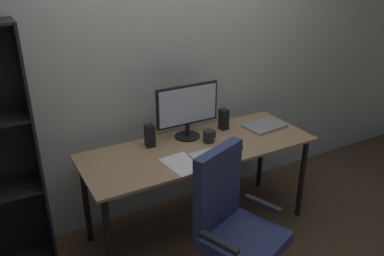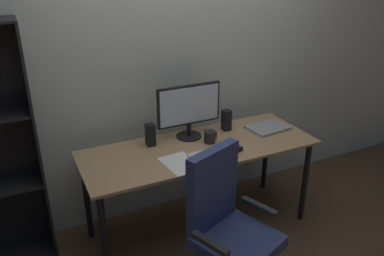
{
  "view_description": "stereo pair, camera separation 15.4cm",
  "coord_description": "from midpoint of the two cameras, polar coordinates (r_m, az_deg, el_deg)",
  "views": [
    {
      "loc": [
        -1.32,
        -2.26,
        2.05
      ],
      "look_at": [
        -0.07,
        -0.0,
        0.9
      ],
      "focal_mm": 36.53,
      "sensor_mm": 36.0,
      "label": 1
    },
    {
      "loc": [
        -1.19,
        -2.33,
        2.05
      ],
      "look_at": [
        -0.07,
        -0.0,
        0.9
      ],
      "focal_mm": 36.53,
      "sensor_mm": 36.0,
      "label": 2
    }
  ],
  "objects": [
    {
      "name": "coffee_mug",
      "position": [
        2.97,
        4.09,
        -1.29
      ],
      "size": [
        0.1,
        0.09,
        0.09
      ],
      "color": "black",
      "rests_on": "desk"
    },
    {
      "name": "ground_plane",
      "position": [
        3.32,
        2.42,
        -14.22
      ],
      "size": [
        12.0,
        12.0,
        0.0
      ],
      "primitive_type": "plane",
      "color": "#4C3826"
    },
    {
      "name": "speaker_right",
      "position": [
        3.18,
        6.42,
        1.13
      ],
      "size": [
        0.06,
        0.07,
        0.17
      ],
      "primitive_type": "cube",
      "color": "black",
      "rests_on": "desk"
    },
    {
      "name": "mouse",
      "position": [
        2.89,
        7.93,
        -2.89
      ],
      "size": [
        0.08,
        0.11,
        0.03
      ],
      "primitive_type": "cube",
      "rotation": [
        0.0,
        0.0,
        0.24
      ],
      "color": "black",
      "rests_on": "desk"
    },
    {
      "name": "office_chair",
      "position": [
        2.52,
        7.1,
        -15.34
      ],
      "size": [
        0.58,
        0.58,
        1.01
      ],
      "rotation": [
        0.0,
        0.0,
        0.37
      ],
      "color": "#232326",
      "rests_on": "ground"
    },
    {
      "name": "keyboard",
      "position": [
        2.8,
        3.98,
        -3.8
      ],
      "size": [
        0.29,
        0.11,
        0.02
      ],
      "primitive_type": "cube",
      "rotation": [
        0.0,
        0.0,
        0.0
      ],
      "color": "silver",
      "rests_on": "desk"
    },
    {
      "name": "monitor",
      "position": [
        2.98,
        1.12,
        2.94
      ],
      "size": [
        0.51,
        0.2,
        0.42
      ],
      "color": "black",
      "rests_on": "desk"
    },
    {
      "name": "desk",
      "position": [
        2.96,
        2.63,
        -4.13
      ],
      "size": [
        1.77,
        0.66,
        0.74
      ],
      "color": "tan",
      "rests_on": "ground"
    },
    {
      "name": "laptop",
      "position": [
        3.28,
        12.34,
        0.04
      ],
      "size": [
        0.34,
        0.26,
        0.02
      ],
      "primitive_type": "cube",
      "rotation": [
        0.0,
        0.0,
        0.09
      ],
      "color": "#99999E",
      "rests_on": "desk"
    },
    {
      "name": "paper_sheet",
      "position": [
        2.69,
        -0.04,
        -5.2
      ],
      "size": [
        0.24,
        0.32,
        0.0
      ],
      "primitive_type": "cube",
      "rotation": [
        0.0,
        0.0,
        0.1
      ],
      "color": "white",
      "rests_on": "desk"
    },
    {
      "name": "back_wall",
      "position": [
        3.15,
        -1.5,
        10.16
      ],
      "size": [
        6.4,
        0.1,
        2.6
      ],
      "primitive_type": "cube",
      "color": "beige",
      "rests_on": "ground"
    },
    {
      "name": "speaker_left",
      "position": [
        2.91,
        -4.59,
        -1.02
      ],
      "size": [
        0.06,
        0.07,
        0.17
      ],
      "primitive_type": "cube",
      "color": "black",
      "rests_on": "desk"
    }
  ]
}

